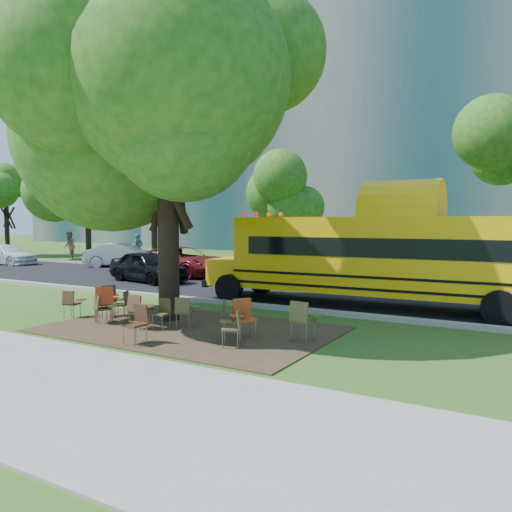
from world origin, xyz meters
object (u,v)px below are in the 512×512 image
Objects in this scene: chair_1 at (101,306)px; black_car at (148,267)px; chair_5 at (136,320)px; chair_2 at (105,300)px; chair_7 at (229,315)px; bg_car_silver at (123,255)px; chair_3 at (162,311)px; main_tree at (167,101)px; pedestrian_a at (138,248)px; chair_4 at (139,308)px; chair_6 at (234,325)px; chair_8 at (108,298)px; chair_10 at (170,296)px; chair_11 at (185,309)px; bg_car_white at (7,255)px; chair_12 at (243,315)px; bg_car_red at (182,261)px; chair_9 at (123,302)px; chair_13 at (303,317)px; chair_0 at (72,301)px; school_bus at (398,256)px; pedestrian_b at (69,246)px.

black_car reaches higher than chair_1.
chair_5 is 0.22× the size of black_car.
chair_2 is 3.75m from chair_7.
bg_car_silver is at bearing -39.43° from chair_5.
chair_7 is at bearing 178.41° from chair_3.
main_tree is 10.10m from black_car.
chair_7 is 22.24m from pedestrian_a.
chair_2 reaches higher than chair_4.
chair_6 is 4.85m from chair_8.
chair_11 is at bearing 41.76° from chair_10.
bg_car_white is at bearing 177.43° from chair_1.
bg_car_silver reaches higher than chair_6.
chair_12 is at bearing -115.49° from black_car.
pedestrian_a is at bearing 63.74° from bg_car_red.
bg_car_white reaches higher than chair_8.
main_tree reaches higher than chair_11.
bg_car_silver is 7.87m from bg_car_white.
chair_11 is (2.74, -0.09, -0.07)m from chair_8.
chair_9 is at bearing -53.74° from chair_8.
chair_8 is (-4.74, 1.02, 0.07)m from chair_6.
black_car reaches higher than bg_car_white.
chair_2 is 5.41m from chair_13.
chair_0 is at bearing -150.49° from bg_car_red.
chair_13 is at bearing -45.62° from chair_2.
chair_8 is at bearing -143.34° from school_bus.
chair_4 is at bearing -59.92° from chair_2.
main_tree reaches higher than pedestrian_a.
main_tree is 5.58m from chair_1.
chair_11 is 0.16× the size of bg_car_red.
bg_car_silver reaches higher than chair_4.
chair_1 is 22.73m from pedestrian_b.
chair_5 reaches higher than chair_6.
chair_10 is (0.78, 1.80, 0.10)m from chair_1.
pedestrian_b reaches higher than chair_5.
bg_car_silver is at bearing 139.01° from main_tree.
chair_0 is at bearing -140.64° from black_car.
chair_1 is at bearing -133.51° from black_car.
chair_11 is at bearing -151.91° from chair_3.
school_bus is 12.11m from bg_car_red.
chair_10 is 19.09m from pedestrian_a.
chair_12 reaches higher than chair_11.
chair_10 is 0.50× the size of pedestrian_a.
bg_car_silver is at bearing 121.12° from chair_11.
school_bus reaches higher than chair_13.
chair_7 is at bearing -47.19° from chair_12.
black_car is 2.08× the size of pedestrian_b.
chair_10 is (-0.42, 0.54, -5.21)m from main_tree.
chair_7 is (-0.53, 0.66, 0.05)m from chair_6.
chair_12 is 0.47× the size of pedestrian_b.
chair_2 is 1.05× the size of chair_10.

